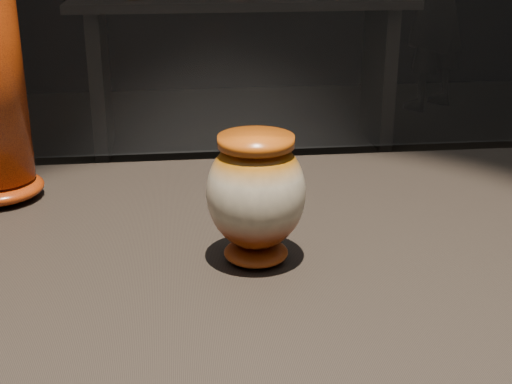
% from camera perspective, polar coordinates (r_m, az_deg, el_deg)
% --- Properties ---
extents(main_vase, '(0.15, 0.15, 0.17)m').
position_cam_1_polar(main_vase, '(0.91, 0.00, -0.18)').
color(main_vase, maroon).
rests_on(main_vase, display_plinth).
extents(back_shelf, '(2.00, 0.60, 0.90)m').
position_cam_1_polar(back_shelf, '(4.34, -1.11, 11.83)').
color(back_shelf, black).
rests_on(back_shelf, ground).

